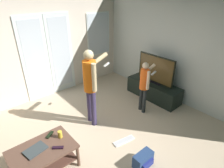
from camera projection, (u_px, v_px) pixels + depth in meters
ground_plane at (93, 147)px, 3.50m from camera, size 5.35×4.87×0.02m
wall_back_with_doors at (35, 45)px, 4.52m from camera, size 5.35×0.09×2.91m
wall_right_plain at (181, 46)px, 4.39m from camera, size 0.06×4.87×2.88m
coffee_table at (43, 155)px, 2.90m from camera, size 0.96×0.64×0.45m
tv_stand at (153, 90)px, 4.98m from camera, size 0.50×1.46×0.44m
flat_screen_tv at (156, 70)px, 4.71m from camera, size 0.08×1.05×0.74m
person_adult at (91, 82)px, 3.69m from camera, size 0.72×0.44×1.64m
person_child at (144, 83)px, 4.19m from camera, size 0.55×0.33×1.23m
backpack at (143, 160)px, 3.07m from camera, size 0.35×0.21×0.24m
loose_keyboard at (124, 141)px, 3.60m from camera, size 0.46×0.20×0.02m
laptop_closed at (35, 150)px, 2.81m from camera, size 0.35×0.27×0.03m
cup_near_edge at (60, 134)px, 3.04m from camera, size 0.07×0.07×0.12m
tv_remote_black at (50, 135)px, 3.10m from camera, size 0.17×0.14×0.02m
dvd_remote_slim at (58, 148)px, 2.85m from camera, size 0.17×0.14×0.02m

